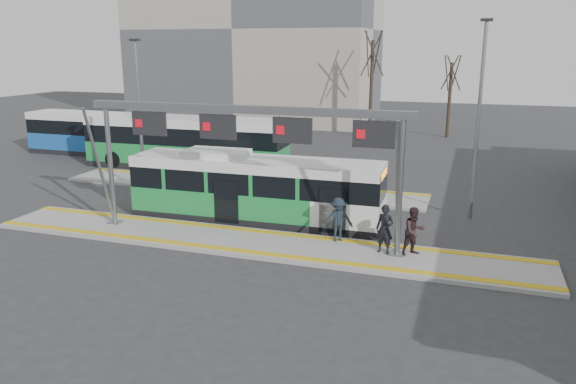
{
  "coord_description": "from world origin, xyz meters",
  "views": [
    {
      "loc": [
        7.79,
        -19.13,
        7.52
      ],
      "look_at": [
        0.44,
        3.0,
        1.41
      ],
      "focal_mm": 35.0,
      "sensor_mm": 36.0,
      "label": 1
    }
  ],
  "objects_px": {
    "gantry": "(245,134)",
    "passenger_c": "(338,219)",
    "passenger_a": "(385,229)",
    "passenger_b": "(414,231)",
    "hero_bus": "(255,189)"
  },
  "relations": [
    {
      "from": "hero_bus",
      "to": "passenger_a",
      "type": "xyz_separation_m",
      "value": [
        6.11,
        -2.69,
        -0.34
      ]
    },
    {
      "from": "hero_bus",
      "to": "gantry",
      "type": "bearing_deg",
      "value": -76.36
    },
    {
      "from": "passenger_b",
      "to": "passenger_c",
      "type": "height_order",
      "value": "passenger_b"
    },
    {
      "from": "gantry",
      "to": "passenger_b",
      "type": "bearing_deg",
      "value": 2.19
    },
    {
      "from": "gantry",
      "to": "passenger_a",
      "type": "height_order",
      "value": "gantry"
    },
    {
      "from": "passenger_b",
      "to": "passenger_c",
      "type": "relative_size",
      "value": 1.02
    },
    {
      "from": "gantry",
      "to": "passenger_c",
      "type": "xyz_separation_m",
      "value": [
        3.47,
        0.81,
        -3.28
      ]
    },
    {
      "from": "gantry",
      "to": "hero_bus",
      "type": "xyz_separation_m",
      "value": [
        -0.74,
        2.78,
        -2.9
      ]
    },
    {
      "from": "gantry",
      "to": "hero_bus",
      "type": "distance_m",
      "value": 4.08
    },
    {
      "from": "hero_bus",
      "to": "passenger_a",
      "type": "height_order",
      "value": "hero_bus"
    },
    {
      "from": "passenger_b",
      "to": "passenger_c",
      "type": "distance_m",
      "value": 2.99
    },
    {
      "from": "gantry",
      "to": "hero_bus",
      "type": "height_order",
      "value": "gantry"
    },
    {
      "from": "hero_bus",
      "to": "passenger_a",
      "type": "bearing_deg",
      "value": -25.05
    },
    {
      "from": "passenger_a",
      "to": "passenger_c",
      "type": "bearing_deg",
      "value": 172.62
    },
    {
      "from": "passenger_c",
      "to": "passenger_a",
      "type": "bearing_deg",
      "value": -39.11
    }
  ]
}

